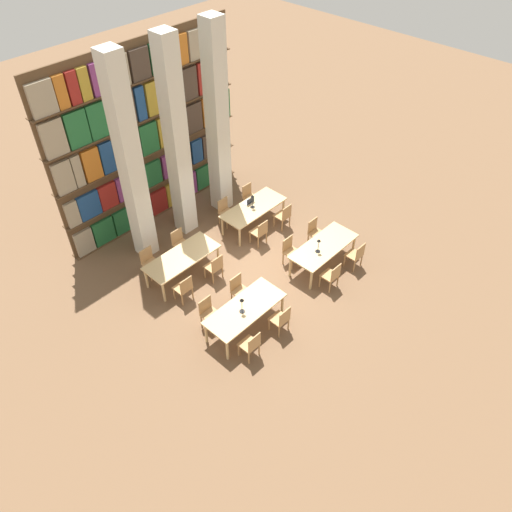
% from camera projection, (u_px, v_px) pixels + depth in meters
% --- Properties ---
extents(ground_plane, '(40.00, 40.00, 0.00)m').
position_uv_depth(ground_plane, '(253.00, 271.00, 14.33)').
color(ground_plane, brown).
extents(bookshelf_bank, '(6.45, 0.35, 5.50)m').
position_uv_depth(bookshelf_bank, '(149.00, 137.00, 14.58)').
color(bookshelf_bank, brown).
rests_on(bookshelf_bank, ground_plane).
extents(pillar_left, '(0.51, 0.51, 6.00)m').
position_uv_depth(pillar_left, '(130.00, 165.00, 12.93)').
color(pillar_left, silver).
rests_on(pillar_left, ground_plane).
extents(pillar_center, '(0.51, 0.51, 6.00)m').
position_uv_depth(pillar_center, '(176.00, 143.00, 13.76)').
color(pillar_center, silver).
rests_on(pillar_center, ground_plane).
extents(pillar_right, '(0.51, 0.51, 6.00)m').
position_uv_depth(pillar_right, '(217.00, 123.00, 14.58)').
color(pillar_right, silver).
rests_on(pillar_right, ground_plane).
extents(reading_table_0, '(2.15, 0.91, 0.73)m').
position_uv_depth(reading_table_0, '(245.00, 310.00, 12.37)').
color(reading_table_0, tan).
rests_on(reading_table_0, ground_plane).
extents(chair_0, '(0.42, 0.40, 0.87)m').
position_uv_depth(chair_0, '(251.00, 345.00, 11.82)').
color(chair_0, tan).
rests_on(chair_0, ground_plane).
extents(chair_1, '(0.42, 0.40, 0.87)m').
position_uv_depth(chair_1, '(209.00, 312.00, 12.57)').
color(chair_1, tan).
rests_on(chair_1, ground_plane).
extents(chair_2, '(0.42, 0.40, 0.87)m').
position_uv_depth(chair_2, '(281.00, 319.00, 12.40)').
color(chair_2, tan).
rests_on(chair_2, ground_plane).
extents(chair_3, '(0.42, 0.40, 0.87)m').
position_uv_depth(chair_3, '(239.00, 289.00, 13.15)').
color(chair_3, tan).
rests_on(chair_3, ground_plane).
extents(desk_lamp_0, '(0.14, 0.14, 0.47)m').
position_uv_depth(desk_lamp_0, '(242.00, 303.00, 12.02)').
color(desk_lamp_0, black).
rests_on(desk_lamp_0, reading_table_0).
extents(reading_table_1, '(2.15, 0.91, 0.73)m').
position_uv_depth(reading_table_1, '(324.00, 248.00, 14.08)').
color(reading_table_1, tan).
rests_on(reading_table_1, ground_plane).
extents(chair_4, '(0.42, 0.40, 0.87)m').
position_uv_depth(chair_4, '(332.00, 275.00, 13.53)').
color(chair_4, tan).
rests_on(chair_4, ground_plane).
extents(chair_5, '(0.42, 0.40, 0.87)m').
position_uv_depth(chair_5, '(290.00, 250.00, 14.28)').
color(chair_5, tan).
rests_on(chair_5, ground_plane).
extents(chair_6, '(0.42, 0.40, 0.87)m').
position_uv_depth(chair_6, '(356.00, 255.00, 14.14)').
color(chair_6, tan).
rests_on(chair_6, ground_plane).
extents(chair_7, '(0.42, 0.40, 0.87)m').
position_uv_depth(chair_7, '(315.00, 232.00, 14.89)').
color(chair_7, tan).
rests_on(chair_7, ground_plane).
extents(desk_lamp_1, '(0.14, 0.14, 0.45)m').
position_uv_depth(desk_lamp_1, '(319.00, 243.00, 13.64)').
color(desk_lamp_1, black).
rests_on(desk_lamp_1, reading_table_1).
extents(reading_table_2, '(2.15, 0.91, 0.73)m').
position_uv_depth(reading_table_2, '(182.00, 259.00, 13.75)').
color(reading_table_2, tan).
rests_on(reading_table_2, ground_plane).
extents(chair_8, '(0.42, 0.40, 0.87)m').
position_uv_depth(chair_8, '(184.00, 288.00, 13.19)').
color(chair_8, tan).
rests_on(chair_8, ground_plane).
extents(chair_9, '(0.42, 0.40, 0.87)m').
position_uv_depth(chair_9, '(150.00, 262.00, 13.94)').
color(chair_9, tan).
rests_on(chair_9, ground_plane).
extents(chair_10, '(0.42, 0.40, 0.87)m').
position_uv_depth(chair_10, '(215.00, 267.00, 13.78)').
color(chair_10, tan).
rests_on(chair_10, ground_plane).
extents(chair_11, '(0.42, 0.40, 0.87)m').
position_uv_depth(chair_11, '(180.00, 243.00, 14.53)').
color(chair_11, tan).
rests_on(chair_11, ground_plane).
extents(reading_table_3, '(2.15, 0.91, 0.73)m').
position_uv_depth(reading_table_3, '(253.00, 209.00, 15.40)').
color(reading_table_3, tan).
rests_on(reading_table_3, ground_plane).
extents(chair_12, '(0.42, 0.40, 0.87)m').
position_uv_depth(chair_12, '(260.00, 232.00, 14.89)').
color(chair_12, tan).
rests_on(chair_12, ground_plane).
extents(chair_13, '(0.42, 0.40, 0.87)m').
position_uv_depth(chair_13, '(226.00, 211.00, 15.63)').
color(chair_13, tan).
rests_on(chair_13, ground_plane).
extents(chair_14, '(0.42, 0.40, 0.87)m').
position_uv_depth(chair_14, '(284.00, 215.00, 15.47)').
color(chair_14, tan).
rests_on(chair_14, ground_plane).
extents(chair_15, '(0.42, 0.40, 0.87)m').
position_uv_depth(chair_15, '(249.00, 196.00, 16.21)').
color(chair_15, tan).
rests_on(chair_15, ground_plane).
extents(desk_lamp_2, '(0.14, 0.14, 0.46)m').
position_uv_depth(desk_lamp_2, '(252.00, 199.00, 15.13)').
color(desk_lamp_2, black).
rests_on(desk_lamp_2, reading_table_3).
extents(laptop, '(0.32, 0.22, 0.21)m').
position_uv_depth(laptop, '(249.00, 202.00, 15.48)').
color(laptop, silver).
rests_on(laptop, reading_table_3).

